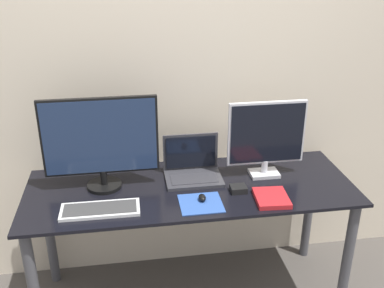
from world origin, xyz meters
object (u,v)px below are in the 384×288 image
(monitor_right, at_px, (267,137))
(power_brick, at_px, (238,189))
(book, at_px, (271,198))
(laptop, at_px, (192,167))
(monitor_left, at_px, (101,141))
(mouse, at_px, (202,198))
(keyboard, at_px, (100,210))

(monitor_right, xyz_separation_m, power_brick, (-0.19, -0.17, -0.22))
(book, xyz_separation_m, power_brick, (-0.15, 0.11, 0.00))
(power_brick, bearing_deg, laptop, 135.93)
(monitor_left, relative_size, monitor_right, 1.37)
(mouse, xyz_separation_m, power_brick, (0.21, 0.07, -0.00))
(mouse, bearing_deg, laptop, 91.64)
(book, height_order, power_brick, power_brick)
(monitor_left, relative_size, mouse, 10.00)
(power_brick, bearing_deg, keyboard, -173.63)
(monitor_left, xyz_separation_m, laptop, (0.50, 0.04, -0.22))
(mouse, bearing_deg, keyboard, -178.26)
(monitor_left, distance_m, keyboard, 0.36)
(monitor_left, height_order, keyboard, monitor_left)
(keyboard, bearing_deg, mouse, 1.74)
(monitor_left, distance_m, book, 0.94)
(power_brick, bearing_deg, monitor_left, 166.90)
(monitor_left, xyz_separation_m, book, (0.86, -0.28, -0.26))
(book, bearing_deg, monitor_left, 162.16)
(monitor_left, bearing_deg, monitor_right, 0.00)
(laptop, height_order, power_brick, laptop)
(monitor_left, height_order, monitor_right, monitor_left)
(mouse, distance_m, book, 0.36)
(monitor_left, bearing_deg, laptop, 5.09)
(mouse, bearing_deg, power_brick, 17.41)
(keyboard, bearing_deg, laptop, 29.65)
(monitor_right, xyz_separation_m, laptop, (-0.41, 0.04, -0.18))
(monitor_left, bearing_deg, mouse, -24.68)
(laptop, distance_m, power_brick, 0.30)
(monitor_right, xyz_separation_m, keyboard, (-0.92, -0.25, -0.23))
(laptop, xyz_separation_m, book, (0.37, -0.32, -0.05))
(keyboard, distance_m, power_brick, 0.73)
(monitor_left, xyz_separation_m, mouse, (0.50, -0.23, -0.25))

